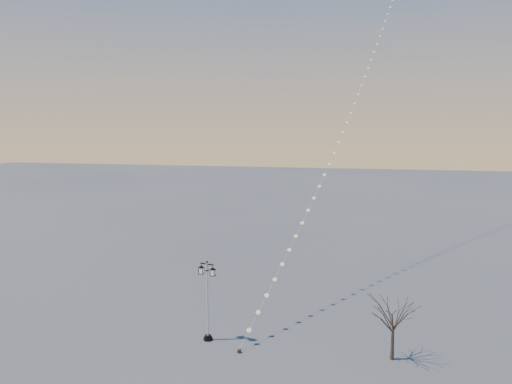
% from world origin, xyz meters
% --- Properties ---
extents(ground, '(300.00, 300.00, 0.00)m').
position_xyz_m(ground, '(0.00, 0.00, 0.00)').
color(ground, '#555656').
rests_on(ground, ground).
extents(street_lamp, '(1.32, 0.68, 5.29)m').
position_xyz_m(street_lamp, '(-3.20, 1.11, 2.93)').
color(street_lamp, black).
rests_on(street_lamp, ground).
extents(bare_tree, '(2.32, 2.32, 3.85)m').
position_xyz_m(bare_tree, '(8.35, 1.29, 2.67)').
color(bare_tree, '#3B2F25').
rests_on(bare_tree, ground).
extents(kite_train, '(11.95, 46.94, 37.51)m').
position_xyz_m(kite_train, '(4.94, 23.07, 18.67)').
color(kite_train, '#2E1E1B').
rests_on(kite_train, ground).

